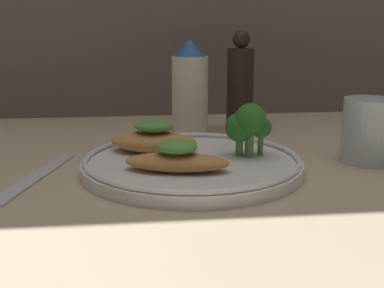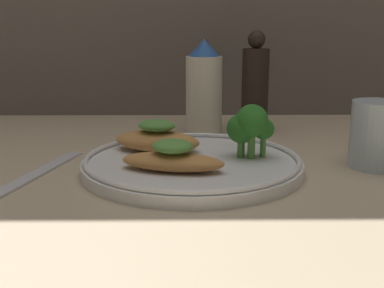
{
  "view_description": "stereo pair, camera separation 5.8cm",
  "coord_description": "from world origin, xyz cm",
  "px_view_note": "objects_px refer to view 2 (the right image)",
  "views": [
    {
      "loc": [
        -6.42,
        -56.26,
        17.16
      ],
      "look_at": [
        0.0,
        0.0,
        3.4
      ],
      "focal_mm": 45.0,
      "sensor_mm": 36.0,
      "label": 1
    },
    {
      "loc": [
        -0.61,
        -56.62,
        17.16
      ],
      "look_at": [
        0.0,
        0.0,
        3.4
      ],
      "focal_mm": 45.0,
      "sensor_mm": 36.0,
      "label": 2
    }
  ],
  "objects_px": {
    "sauce_bottle": "(204,89)",
    "drinking_glass": "(379,135)",
    "broccoli_bunch": "(250,126)",
    "plate": "(192,163)",
    "pepper_grinder": "(255,87)"
  },
  "relations": [
    {
      "from": "plate",
      "to": "broccoli_bunch",
      "type": "height_order",
      "value": "broccoli_bunch"
    },
    {
      "from": "pepper_grinder",
      "to": "drinking_glass",
      "type": "relative_size",
      "value": 2.0
    },
    {
      "from": "broccoli_bunch",
      "to": "drinking_glass",
      "type": "bearing_deg",
      "value": 1.75
    },
    {
      "from": "sauce_bottle",
      "to": "pepper_grinder",
      "type": "distance_m",
      "value": 0.08
    },
    {
      "from": "plate",
      "to": "broccoli_bunch",
      "type": "xyz_separation_m",
      "value": [
        0.07,
        0.01,
        0.04
      ]
    },
    {
      "from": "drinking_glass",
      "to": "broccoli_bunch",
      "type": "bearing_deg",
      "value": -178.25
    },
    {
      "from": "broccoli_bunch",
      "to": "drinking_glass",
      "type": "xyz_separation_m",
      "value": [
        0.16,
        0.0,
        -0.01
      ]
    },
    {
      "from": "pepper_grinder",
      "to": "broccoli_bunch",
      "type": "bearing_deg",
      "value": -99.38
    },
    {
      "from": "broccoli_bunch",
      "to": "sauce_bottle",
      "type": "bearing_deg",
      "value": 102.9
    },
    {
      "from": "plate",
      "to": "pepper_grinder",
      "type": "distance_m",
      "value": 0.26
    },
    {
      "from": "broccoli_bunch",
      "to": "pepper_grinder",
      "type": "distance_m",
      "value": 0.22
    },
    {
      "from": "sauce_bottle",
      "to": "drinking_glass",
      "type": "relative_size",
      "value": 1.84
    },
    {
      "from": "sauce_bottle",
      "to": "drinking_glass",
      "type": "bearing_deg",
      "value": -44.67
    },
    {
      "from": "sauce_bottle",
      "to": "drinking_glass",
      "type": "height_order",
      "value": "sauce_bottle"
    },
    {
      "from": "plate",
      "to": "pepper_grinder",
      "type": "relative_size",
      "value": 1.61
    }
  ]
}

